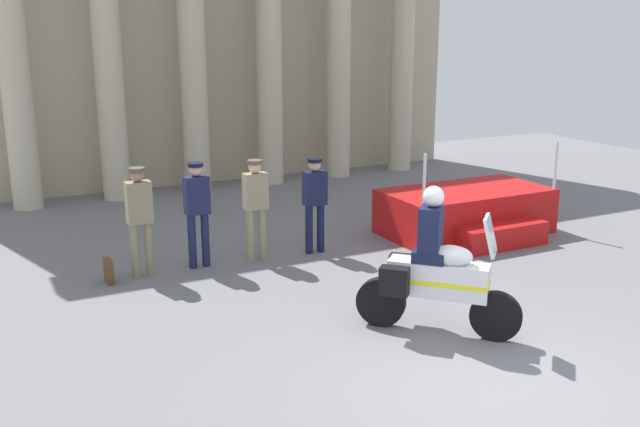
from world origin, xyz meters
TOP-DOWN VIEW (x-y plane):
  - ground_plane at (0.00, 0.00)m, footprint 28.00×28.00m
  - colonnade_backdrop at (0.96, 11.17)m, footprint 12.76×1.46m
  - reviewing_stand at (3.40, 4.84)m, footprint 3.09×2.11m
  - officer_in_row_0 at (-2.58, 5.23)m, footprint 0.38×0.24m
  - officer_in_row_1 at (-1.66, 5.25)m, footprint 0.38×0.24m
  - officer_in_row_2 at (-0.70, 5.17)m, footprint 0.38×0.24m
  - officer_in_row_3 at (0.34, 5.09)m, footprint 0.38×0.24m
  - motorcycle_with_rider at (0.18, 1.48)m, footprint 1.54×1.58m
  - briefcase_on_ground at (-3.11, 5.17)m, footprint 0.10×0.32m

SIDE VIEW (x-z plane):
  - ground_plane at x=0.00m, z-range 0.00..0.00m
  - briefcase_on_ground at x=-3.11m, z-range 0.00..0.36m
  - reviewing_stand at x=3.40m, z-range -0.47..1.26m
  - motorcycle_with_rider at x=0.18m, z-range -0.16..1.74m
  - officer_in_row_3 at x=0.34m, z-range 0.15..1.78m
  - officer_in_row_2 at x=-0.70m, z-range 0.15..1.84m
  - officer_in_row_1 at x=-1.66m, z-range 0.16..1.87m
  - officer_in_row_0 at x=-2.58m, z-range 0.15..1.87m
  - colonnade_backdrop at x=0.96m, z-range 0.23..7.72m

